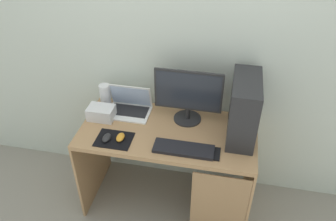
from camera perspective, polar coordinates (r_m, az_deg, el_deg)
ground_plane at (r=3.08m, az=0.00°, el=-14.55°), size 8.00×8.00×0.00m
wall_back at (r=2.55m, az=1.71°, el=10.95°), size 4.00×0.05×2.60m
desk at (r=2.63m, az=0.31°, el=-6.37°), size 1.31×0.64×0.78m
pc_tower at (r=2.41m, az=12.57°, el=0.28°), size 0.19×0.44×0.46m
monitor at (r=2.50m, az=3.40°, el=2.51°), size 0.50×0.21×0.43m
laptop at (r=2.71m, az=-6.49°, el=0.65°), size 0.34×0.23×0.22m
speaker at (r=2.77m, az=-10.47°, el=2.42°), size 0.09×0.09×0.20m
projector at (r=2.67m, az=-11.13°, el=-0.38°), size 0.20×0.14×0.10m
keyboard at (r=2.36m, az=2.64°, el=-6.45°), size 0.42×0.14×0.02m
mousepad at (r=2.48m, az=-9.01°, el=-4.80°), size 0.26×0.20×0.00m
mouse_left at (r=2.46m, az=-7.99°, el=-4.46°), size 0.06×0.10×0.03m
mouse_right at (r=2.47m, az=-10.26°, el=-4.51°), size 0.06×0.10×0.03m
cell_phone at (r=2.35m, az=7.89°, el=-7.20°), size 0.07×0.13×0.01m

